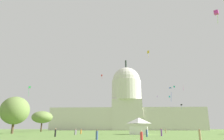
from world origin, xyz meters
TOP-DOWN VIEW (x-y plane):
  - capitol_building at (3.16, 172.19)m, footprint 138.60×27.85m
  - event_tent at (4.33, 42.43)m, footprint 6.12×7.17m
  - tree_west_far at (-42.71, 86.99)m, footprint 12.80×13.11m
  - tree_west_mid at (-37.38, 48.71)m, footprint 13.86×13.70m
  - person_tan_back_left at (15.08, 57.65)m, footprint 0.44×0.44m
  - person_denim_mid_center at (-4.39, 12.53)m, footprint 0.52×0.52m
  - person_purple_front_center at (-14.04, 40.45)m, footprint 0.46×0.46m
  - person_purple_edge_west at (8.42, 28.91)m, footprint 0.47×0.47m
  - person_grey_edge_east at (-13.60, 37.86)m, footprint 0.59×0.59m
  - person_denim_near_tent at (4.59, 24.17)m, footprint 0.56×0.56m
  - person_red_back_center at (1.91, 5.54)m, footprint 0.43×0.43m
  - person_black_front_right at (-14.65, 23.88)m, footprint 0.49×0.49m
  - person_orange_near_tree_west at (-13.37, 44.72)m, footprint 0.45×0.45m
  - person_tan_mid_right at (10.70, 10.86)m, footprint 0.39×0.39m
  - kite_turquoise_mid at (34.74, 118.27)m, footprint 1.10×0.82m
  - kite_blue_low at (14.54, 41.43)m, footprint 0.94×1.69m
  - kite_red_mid at (-10.78, 78.93)m, footprint 0.77×0.73m
  - kite_violet_mid at (25.88, 135.71)m, footprint 0.69×0.71m
  - kite_black_low at (30.89, 91.20)m, footprint 0.82×0.81m
  - kite_magenta_mid at (24.03, 27.25)m, footprint 1.42×1.41m
  - kite_pink_mid at (25.50, 66.54)m, footprint 0.62×1.00m
  - kite_gold_high at (12.47, 74.48)m, footprint 1.03×0.95m
  - kite_cyan_mid at (26.58, 98.39)m, footprint 0.93×0.97m
  - kite_white_low at (9.18, 148.24)m, footprint 1.58×1.09m
  - kite_green_low at (-32.73, 47.88)m, footprint 0.94×0.91m

SIDE VIEW (x-z plane):
  - person_red_back_center at x=1.91m, z-range -0.06..1.42m
  - person_grey_edge_east at x=-13.60m, z-range -0.08..1.47m
  - person_denim_mid_center at x=-4.39m, z-range -0.07..1.47m
  - person_tan_back_left at x=15.08m, z-range -0.06..1.48m
  - person_purple_front_center at x=-14.04m, z-range -0.05..1.49m
  - person_orange_near_tree_west at x=-13.37m, z-range -0.06..1.50m
  - person_tan_mid_right at x=10.70m, z-range -0.06..1.57m
  - person_denim_near_tent at x=4.59m, z-range -0.07..1.60m
  - person_black_front_right at x=-14.65m, z-range -0.06..1.66m
  - person_purple_edge_west at x=8.42m, z-range -0.05..1.70m
  - event_tent at x=4.33m, z-range 0.01..4.79m
  - tree_west_far at x=-42.71m, z-range 2.12..12.55m
  - tree_west_mid at x=-37.38m, z-range 1.45..13.79m
  - kite_white_low at x=9.18m, z-range 10.53..14.07m
  - kite_blue_low at x=14.54m, z-range 10.91..14.76m
  - kite_black_low at x=30.89m, z-range 12.36..15.09m
  - kite_green_low at x=-32.73m, z-range 13.56..17.30m
  - kite_pink_mid at x=25.50m, z-range 17.56..20.16m
  - kite_cyan_mid at x=26.58m, z-range 18.77..19.77m
  - capitol_building at x=3.16m, z-range -12.99..53.57m
  - kite_violet_mid at x=25.88m, z-range 24.45..25.65m
  - kite_red_mid at x=-10.78m, z-range 26.32..28.48m
  - kite_turquoise_mid at x=34.74m, z-range 27.50..30.28m
  - kite_magenta_mid at x=24.03m, z-range 28.50..32.24m
  - kite_gold_high at x=12.47m, z-range 35.95..39.75m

